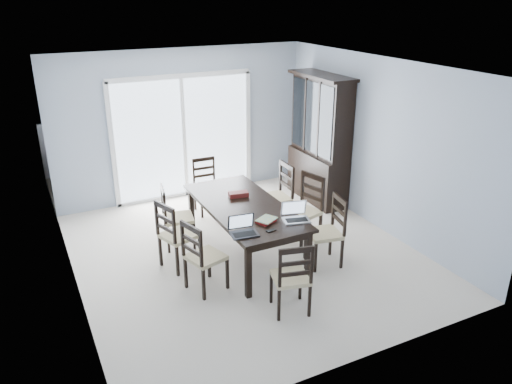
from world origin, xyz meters
TOP-DOWN VIEW (x-y plane):
  - floor at (0.00, 0.00)m, footprint 5.00×5.00m
  - ceiling at (0.00, 0.00)m, footprint 5.00×5.00m
  - back_wall at (0.00, 2.50)m, footprint 4.50×0.02m
  - wall_left at (-2.25, 0.00)m, footprint 0.02×5.00m
  - wall_right at (2.25, 0.00)m, footprint 0.02×5.00m
  - balcony at (0.00, 3.50)m, footprint 4.50×2.00m
  - railing at (0.00, 4.50)m, footprint 4.50×0.06m
  - dining_table at (0.00, 0.00)m, footprint 1.00×2.20m
  - china_hutch at (2.02, 1.25)m, footprint 0.50×1.38m
  - sliding_door at (0.00, 2.48)m, footprint 2.52×0.05m
  - chair_left_near at (-0.89, -0.62)m, footprint 0.52×0.51m
  - chair_left_mid at (-1.00, 0.05)m, footprint 0.54×0.53m
  - chair_left_far at (-0.83, 0.66)m, footprint 0.48×0.47m
  - chair_right_near at (0.93, -0.74)m, footprint 0.50×0.49m
  - chair_right_mid at (0.99, -0.03)m, footprint 0.56×0.55m
  - chair_right_far at (0.90, 0.60)m, footprint 0.46×0.44m
  - chair_end_near at (-0.12, -1.53)m, footprint 0.48×0.49m
  - chair_end_far at (0.08, 1.66)m, footprint 0.41×0.42m
  - laptop_dark at (-0.38, -0.81)m, footprint 0.35×0.27m
  - laptop_silver at (0.38, -0.75)m, footprint 0.38×0.31m
  - book_stack at (0.02, -0.61)m, footprint 0.31×0.29m
  - cell_phone at (-0.04, -0.86)m, footprint 0.13×0.07m
  - game_box at (0.06, 0.31)m, footprint 0.29×0.18m
  - hot_tub at (-0.75, 3.64)m, footprint 2.27×2.12m

SIDE VIEW (x-z plane):
  - balcony at x=0.00m, z-range -0.10..0.00m
  - floor at x=0.00m, z-range 0.00..0.00m
  - hot_tub at x=-0.75m, z-range 0.00..1.00m
  - railing at x=0.00m, z-range 0.00..1.10m
  - chair_end_far at x=0.08m, z-range 0.03..1.08m
  - chair_end_near at x=-0.12m, z-range 0.03..1.09m
  - chair_left_far at x=-0.83m, z-range 0.03..1.10m
  - chair_left_near at x=-0.89m, z-range 0.03..1.11m
  - chair_right_near at x=0.93m, z-range 0.03..1.14m
  - chair_left_mid at x=-1.00m, z-range 0.03..1.15m
  - chair_right_far at x=0.90m, z-range 0.03..1.20m
  - chair_right_mid at x=0.99m, z-range 0.03..1.21m
  - dining_table at x=0.00m, z-range 0.30..1.05m
  - cell_phone at x=-0.04m, z-range 0.75..0.76m
  - book_stack at x=0.02m, z-range 0.75..0.79m
  - game_box at x=0.06m, z-range 0.75..0.82m
  - laptop_dark at x=-0.38m, z-range 0.69..0.92m
  - laptop_silver at x=0.38m, z-range 0.69..0.92m
  - china_hutch at x=2.02m, z-range -0.03..2.17m
  - sliding_door at x=0.00m, z-range 0.00..2.18m
  - back_wall at x=0.00m, z-range 0.00..2.60m
  - wall_left at x=-2.25m, z-range 0.00..2.60m
  - wall_right at x=2.25m, z-range 0.00..2.60m
  - ceiling at x=0.00m, z-range 2.60..2.60m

